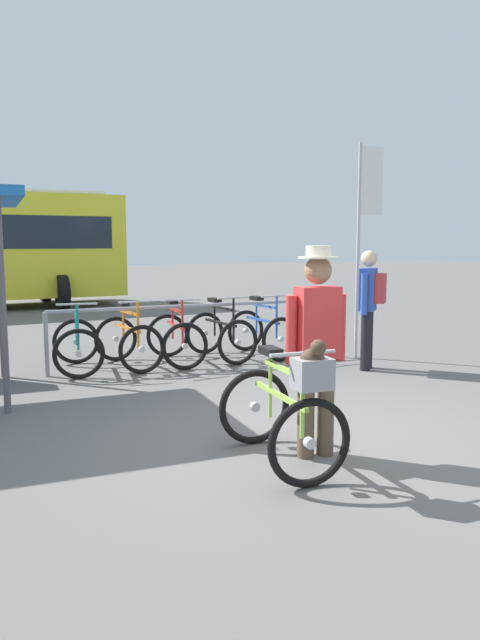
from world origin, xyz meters
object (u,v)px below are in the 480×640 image
at_px(racked_bike_teal, 77,345).
at_px(racked_bike_black, 221,335).
at_px(racked_bike_orange, 128,341).
at_px(pedestrian_with_backpack, 369,302).
at_px(racked_bike_red, 176,338).
at_px(racked_bike_blue, 263,332).
at_px(banner_flag, 366,210).
at_px(featured_bicycle, 286,408).
at_px(person_with_featured_bike, 317,343).

bearing_deg(racked_bike_teal, racked_bike_black, -3.35).
bearing_deg(racked_bike_orange, racked_bike_black, -3.35).
height_order(racked_bike_orange, pedestrian_with_backpack, pedestrian_with_backpack).
xyz_separation_m(racked_bike_orange, racked_bike_red, (0.70, -0.04, 0.00)).
distance_m(racked_bike_orange, racked_bike_blue, 2.10).
height_order(racked_bike_blue, banner_flag, banner_flag).
height_order(featured_bicycle, banner_flag, banner_flag).
relative_size(racked_bike_black, racked_bike_blue, 1.00).
bearing_deg(pedestrian_with_backpack, racked_bike_orange, 150.36).
bearing_deg(featured_bicycle, racked_bike_teal, 98.82).
height_order(racked_bike_teal, featured_bicycle, featured_bicycle).
relative_size(racked_bike_teal, person_with_featured_bike, 0.69).
bearing_deg(pedestrian_with_backpack, featured_bicycle, -137.92).
xyz_separation_m(racked_bike_teal, racked_bike_orange, (0.70, -0.04, -0.00)).
bearing_deg(racked_bike_orange, featured_bicycle, -90.33).
xyz_separation_m(racked_bike_teal, racked_bike_blue, (2.80, -0.16, -0.00)).
bearing_deg(pedestrian_with_backpack, racked_bike_teal, 154.82).
height_order(featured_bicycle, pedestrian_with_backpack, pedestrian_with_backpack).
relative_size(person_with_featured_bike, pedestrian_with_backpack, 1.05).
relative_size(racked_bike_orange, featured_bicycle, 0.93).
distance_m(racked_bike_teal, person_with_featured_bike, 4.37).
distance_m(racked_bike_red, featured_bicycle, 4.33).
relative_size(racked_bike_orange, banner_flag, 0.36).
distance_m(racked_bike_black, featured_bicycle, 4.46).
distance_m(racked_bike_red, pedestrian_with_backpack, 2.80).
relative_size(racked_bike_teal, racked_bike_orange, 1.04).
bearing_deg(racked_bike_black, racked_bike_blue, -3.35).
relative_size(racked_bike_blue, person_with_featured_bike, 0.66).
xyz_separation_m(racked_bike_red, featured_bicycle, (-0.72, -4.26, 0.12)).
bearing_deg(racked_bike_teal, person_with_featured_bike, -76.11).
bearing_deg(person_with_featured_bike, racked_bike_black, 75.50).
height_order(racked_bike_teal, racked_bike_red, same).
distance_m(racked_bike_blue, pedestrian_with_backpack, 1.83).
xyz_separation_m(featured_bicycle, pedestrian_with_backpack, (2.93, 2.65, 0.45)).
xyz_separation_m(racked_bike_orange, racked_bike_blue, (2.10, -0.12, 0.00)).
xyz_separation_m(racked_bike_teal, banner_flag, (4.12, -0.94, 1.86)).
relative_size(racked_bike_red, racked_bike_black, 1.05).
relative_size(racked_bike_orange, person_with_featured_bike, 0.67).
xyz_separation_m(racked_bike_red, pedestrian_with_backpack, (2.21, -1.61, 0.57)).
distance_m(racked_bike_blue, banner_flag, 2.41).
relative_size(racked_bike_orange, racked_bike_blue, 1.02).
relative_size(pedestrian_with_backpack, banner_flag, 0.51).
bearing_deg(banner_flag, racked_bike_black, 157.96).
xyz_separation_m(racked_bike_teal, pedestrian_with_backpack, (3.61, -1.70, 0.57)).
relative_size(racked_bike_red, banner_flag, 0.37).
xyz_separation_m(racked_bike_blue, person_with_featured_bike, (-1.76, -4.04, 0.58)).
bearing_deg(racked_bike_orange, racked_bike_teal, 176.65).
xyz_separation_m(featured_bicycle, banner_flag, (3.44, 3.41, 1.74)).
bearing_deg(racked_bike_blue, banner_flag, -30.45).
distance_m(racked_bike_blue, person_with_featured_bike, 4.45).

